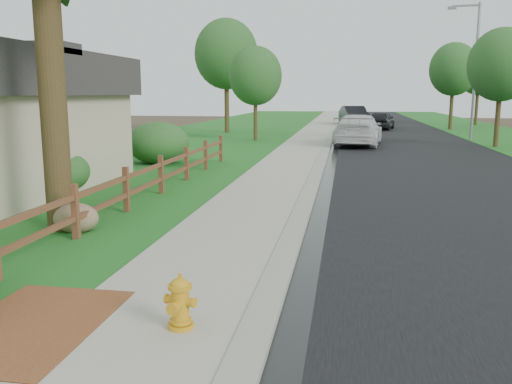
% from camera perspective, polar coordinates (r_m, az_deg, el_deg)
% --- Properties ---
extents(ground, '(120.00, 120.00, 0.00)m').
position_cam_1_polar(ground, '(7.08, -2.36, -12.49)').
color(ground, '#3E3222').
extents(road, '(8.00, 90.00, 0.02)m').
position_cam_1_polar(road, '(41.60, 13.96, 6.23)').
color(road, black).
rests_on(road, ground).
extents(curb, '(0.40, 90.00, 0.12)m').
position_cam_1_polar(curb, '(41.48, 8.14, 6.49)').
color(curb, gray).
rests_on(curb, ground).
extents(wet_gutter, '(0.50, 90.00, 0.00)m').
position_cam_1_polar(wet_gutter, '(41.48, 8.62, 6.42)').
color(wet_gutter, black).
rests_on(wet_gutter, road).
extents(sidewalk, '(2.20, 90.00, 0.10)m').
position_cam_1_polar(sidewalk, '(41.53, 6.33, 6.52)').
color(sidewalk, '#9D9788').
rests_on(sidewalk, ground).
extents(grass_strip, '(1.60, 90.00, 0.06)m').
position_cam_1_polar(grass_strip, '(41.68, 3.71, 6.54)').
color(grass_strip, '#1A5E1F').
rests_on(grass_strip, ground).
extents(lawn_near, '(9.00, 90.00, 0.04)m').
position_cam_1_polar(lawn_near, '(42.51, -3.33, 6.61)').
color(lawn_near, '#1A5E1F').
rests_on(lawn_near, ground).
extents(verge_far, '(6.00, 90.00, 0.04)m').
position_cam_1_polar(verge_far, '(42.70, 23.27, 5.81)').
color(verge_far, '#1A5E1F').
rests_on(verge_far, ground).
extents(brick_patch, '(1.60, 2.40, 0.11)m').
position_cam_1_polar(brick_patch, '(6.98, -22.64, -13.14)').
color(brick_patch, brown).
rests_on(brick_patch, ground).
extents(ranch_fence, '(0.12, 16.92, 1.10)m').
position_cam_1_polar(ranch_fence, '(13.87, -11.60, 1.28)').
color(ranch_fence, '#4C2B19').
rests_on(ranch_fence, ground).
extents(fire_hydrant, '(0.43, 0.34, 0.65)m').
position_cam_1_polar(fire_hydrant, '(6.33, -8.00, -11.52)').
color(fire_hydrant, '#C17A16').
rests_on(fire_hydrant, sidewalk).
extents(white_suv, '(2.90, 5.88, 1.64)m').
position_cam_1_polar(white_suv, '(29.59, 10.73, 6.44)').
color(white_suv, silver).
rests_on(white_suv, road).
extents(dark_car_mid, '(2.48, 4.42, 1.42)m').
position_cam_1_polar(dark_car_mid, '(43.36, 13.05, 7.37)').
color(dark_car_mid, black).
rests_on(dark_car_mid, road).
extents(dark_car_far, '(2.81, 5.37, 1.68)m').
position_cam_1_polar(dark_car_far, '(48.59, 10.27, 7.91)').
color(dark_car_far, black).
rests_on(dark_car_far, road).
extents(streetlight, '(1.83, 0.40, 7.92)m').
position_cam_1_polar(streetlight, '(34.84, 21.87, 12.45)').
color(streetlight, gray).
rests_on(streetlight, ground).
extents(boulder, '(1.00, 0.81, 0.61)m').
position_cam_1_polar(boulder, '(11.34, -18.42, -2.63)').
color(boulder, brown).
rests_on(boulder, ground).
extents(shrub_c, '(1.92, 1.92, 1.17)m').
position_cam_1_polar(shrub_c, '(16.07, -19.92, 1.98)').
color(shrub_c, '#1A4821').
rests_on(shrub_c, ground).
extents(shrub_d, '(2.58, 2.58, 1.67)m').
position_cam_1_polar(shrub_d, '(21.73, -10.25, 5.10)').
color(shrub_d, '#1A4821').
rests_on(shrub_d, ground).
extents(tree_near_left, '(3.08, 3.08, 5.46)m').
position_cam_1_polar(tree_near_left, '(31.91, -0.06, 12.11)').
color(tree_near_left, '#372816').
rests_on(tree_near_left, ground).
extents(tree_near_right, '(3.35, 3.35, 6.03)m').
position_cam_1_polar(tree_near_right, '(30.61, 24.45, 12.08)').
color(tree_near_right, '#372816').
rests_on(tree_near_right, ground).
extents(tree_mid_left, '(4.41, 4.41, 7.88)m').
position_cam_1_polar(tree_mid_left, '(38.76, -3.14, 14.28)').
color(tree_mid_left, '#372816').
rests_on(tree_mid_left, ground).
extents(tree_mid_right, '(3.62, 3.62, 6.57)m').
position_cam_1_polar(tree_mid_right, '(44.42, 20.09, 12.03)').
color(tree_mid_right, '#372816').
rests_on(tree_mid_right, ground).
extents(tree_far_right, '(3.54, 3.54, 6.53)m').
position_cam_1_polar(tree_far_right, '(51.73, 22.42, 11.56)').
color(tree_far_right, '#372816').
rests_on(tree_far_right, ground).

